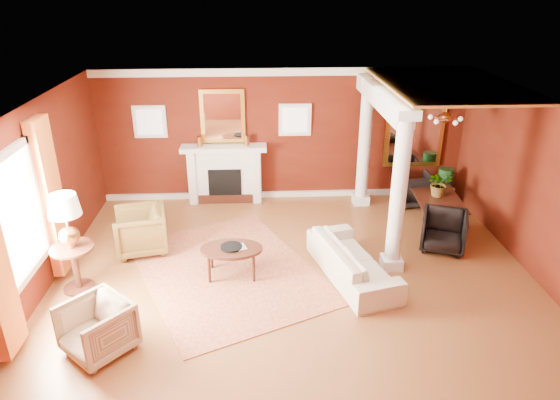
{
  "coord_description": "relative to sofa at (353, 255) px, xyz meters",
  "views": [
    {
      "loc": [
        -0.6,
        -7.03,
        4.6
      ],
      "look_at": [
        -0.21,
        0.69,
        1.15
      ],
      "focal_mm": 32.0,
      "sensor_mm": 36.0,
      "label": 1
    }
  ],
  "objects": [
    {
      "name": "ground",
      "position": [
        -0.97,
        -0.06,
        -0.41
      ],
      "size": [
        8.0,
        8.0,
        0.0
      ],
      "primitive_type": "plane",
      "color": "brown",
      "rests_on": "ground"
    },
    {
      "name": "room_shell",
      "position": [
        -0.97,
        -0.06,
        1.6
      ],
      "size": [
        8.04,
        7.04,
        2.92
      ],
      "color": "#52180B",
      "rests_on": "ground"
    },
    {
      "name": "fireplace",
      "position": [
        -2.27,
        3.26,
        0.23
      ],
      "size": [
        1.85,
        0.42,
        1.29
      ],
      "color": "white",
      "rests_on": "ground"
    },
    {
      "name": "overmantel_mirror",
      "position": [
        -2.27,
        3.4,
        1.49
      ],
      "size": [
        0.95,
        0.07,
        1.15
      ],
      "color": "gold",
      "rests_on": "fireplace"
    },
    {
      "name": "flank_window_left",
      "position": [
        -3.82,
        3.41,
        1.39
      ],
      "size": [
        0.7,
        0.07,
        0.7
      ],
      "color": "white",
      "rests_on": "room_shell"
    },
    {
      "name": "flank_window_right",
      "position": [
        -0.72,
        3.41,
        1.39
      ],
      "size": [
        0.7,
        0.07,
        0.7
      ],
      "color": "white",
      "rests_on": "room_shell"
    },
    {
      "name": "left_window",
      "position": [
        -4.86,
        -0.66,
        1.01
      ],
      "size": [
        0.21,
        2.55,
        2.6
      ],
      "color": "white",
      "rests_on": "room_shell"
    },
    {
      "name": "column_front",
      "position": [
        0.73,
        0.24,
        1.01
      ],
      "size": [
        0.36,
        0.36,
        2.8
      ],
      "color": "white",
      "rests_on": "ground"
    },
    {
      "name": "column_back",
      "position": [
        0.73,
        2.94,
        1.01
      ],
      "size": [
        0.36,
        0.36,
        2.8
      ],
      "color": "white",
      "rests_on": "ground"
    },
    {
      "name": "header_beam",
      "position": [
        0.73,
        1.84,
        2.21
      ],
      "size": [
        0.3,
        3.2,
        0.32
      ],
      "primitive_type": "cube",
      "color": "white",
      "rests_on": "column_front"
    },
    {
      "name": "amber_ceiling",
      "position": [
        1.88,
        1.69,
        2.46
      ],
      "size": [
        2.3,
        3.4,
        0.04
      ],
      "primitive_type": "cube",
      "color": "#CA883B",
      "rests_on": "room_shell"
    },
    {
      "name": "dining_mirror",
      "position": [
        1.93,
        3.4,
        1.14
      ],
      "size": [
        1.3,
        0.07,
        1.7
      ],
      "color": "gold",
      "rests_on": "room_shell"
    },
    {
      "name": "chandelier",
      "position": [
        1.93,
        1.74,
        1.83
      ],
      "size": [
        0.6,
        0.62,
        0.75
      ],
      "color": "#AD7036",
      "rests_on": "room_shell"
    },
    {
      "name": "crown_trim",
      "position": [
        -0.97,
        3.4,
        2.41
      ],
      "size": [
        8.0,
        0.08,
        0.16
      ],
      "primitive_type": "cube",
      "color": "white",
      "rests_on": "room_shell"
    },
    {
      "name": "base_trim",
      "position": [
        -0.97,
        3.4,
        -0.35
      ],
      "size": [
        8.0,
        0.08,
        0.12
      ],
      "primitive_type": "cube",
      "color": "white",
      "rests_on": "ground"
    },
    {
      "name": "rug",
      "position": [
        -2.1,
        0.25,
        -0.41
      ],
      "size": [
        3.9,
        4.35,
        0.01
      ],
      "primitive_type": "cube",
      "rotation": [
        0.0,
        0.0,
        0.43
      ],
      "color": "maroon",
      "rests_on": "ground"
    },
    {
      "name": "sofa",
      "position": [
        0.0,
        0.0,
        0.0
      ],
      "size": [
        1.15,
        2.2,
        0.83
      ],
      "primitive_type": "imported",
      "rotation": [
        0.0,
        0.0,
        1.84
      ],
      "color": "beige",
      "rests_on": "ground"
    },
    {
      "name": "armchair_leopard",
      "position": [
        -3.69,
        1.05,
        0.04
      ],
      "size": [
        0.99,
        1.03,
        0.9
      ],
      "primitive_type": "imported",
      "rotation": [
        0.0,
        0.0,
        -1.36
      ],
      "color": "black",
      "rests_on": "ground"
    },
    {
      "name": "armchair_stripe",
      "position": [
        -3.71,
        -1.66,
        -0.01
      ],
      "size": [
        1.09,
        1.08,
        0.82
      ],
      "primitive_type": "imported",
      "rotation": [
        0.0,
        0.0,
        -0.74
      ],
      "color": "tan",
      "rests_on": "ground"
    },
    {
      "name": "coffee_table",
      "position": [
        -2.01,
        0.14,
        0.06
      ],
      "size": [
        1.04,
        1.04,
        0.52
      ],
      "rotation": [
        0.0,
        0.0,
        -0.34
      ],
      "color": "black",
      "rests_on": "ground"
    },
    {
      "name": "coffee_book",
      "position": [
        -1.94,
        0.12,
        0.22
      ],
      "size": [
        0.16,
        0.07,
        0.23
      ],
      "primitive_type": "imported",
      "rotation": [
        0.0,
        0.0,
        0.34
      ],
      "color": "black",
      "rests_on": "coffee_table"
    },
    {
      "name": "side_table",
      "position": [
        -4.47,
        -0.15,
        0.72
      ],
      "size": [
        0.66,
        0.66,
        1.65
      ],
      "rotation": [
        0.0,
        0.0,
        0.23
      ],
      "color": "black",
      "rests_on": "ground"
    },
    {
      "name": "dining_table",
      "position": [
        2.1,
        1.96,
        0.03
      ],
      "size": [
        0.69,
        1.62,
        0.88
      ],
      "primitive_type": "imported",
      "rotation": [
        0.0,
        0.0,
        1.48
      ],
      "color": "black",
      "rests_on": "ground"
    },
    {
      "name": "dining_chair_near",
      "position": [
        1.83,
        0.86,
        -0.02
      ],
      "size": [
        0.98,
        0.95,
        0.79
      ],
      "primitive_type": "imported",
      "rotation": [
        0.0,
        0.0,
        -0.36
      ],
      "color": "black",
      "rests_on": "ground"
    },
    {
      "name": "dining_chair_far",
      "position": [
        1.87,
        2.85,
        -0.02
      ],
      "size": [
        0.79,
        0.74,
        0.78
      ],
      "primitive_type": "imported",
      "rotation": [
        0.0,
        0.0,
        3.19
      ],
      "color": "black",
      "rests_on": "ground"
    },
    {
      "name": "green_urn",
      "position": [
        2.53,
        2.81,
        -0.08
      ],
      "size": [
        0.35,
        0.35,
        0.85
      ],
      "color": "#133D1A",
      "rests_on": "ground"
    },
    {
      "name": "potted_plant",
      "position": [
        2.11,
        2.03,
        0.67
      ],
      "size": [
        0.51,
        0.56,
        0.42
      ],
      "primitive_type": "imported",
      "rotation": [
        0.0,
        0.0,
        0.04
      ],
      "color": "#26591E",
      "rests_on": "dining_table"
    }
  ]
}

